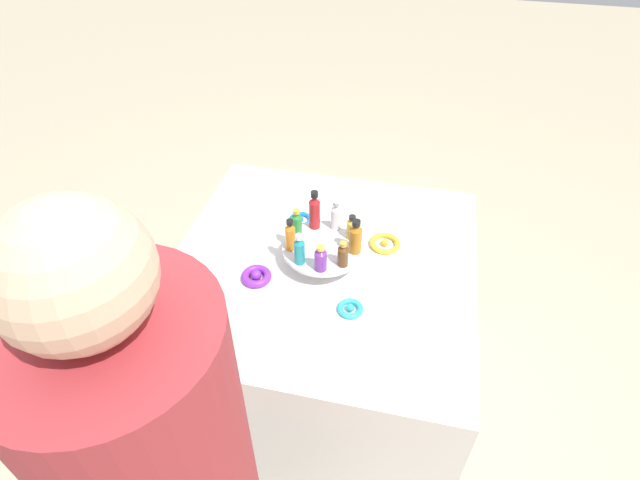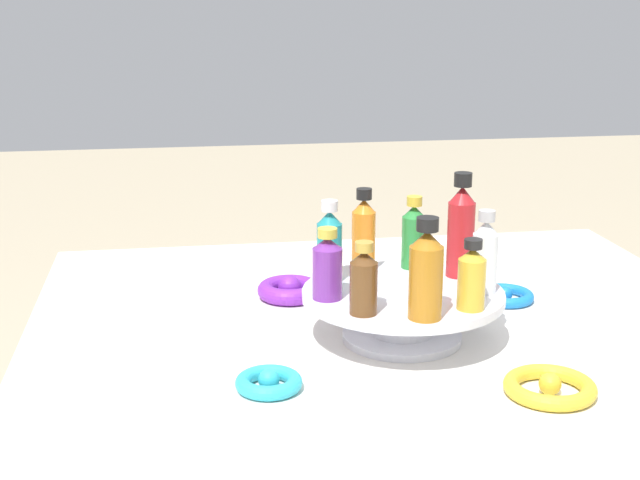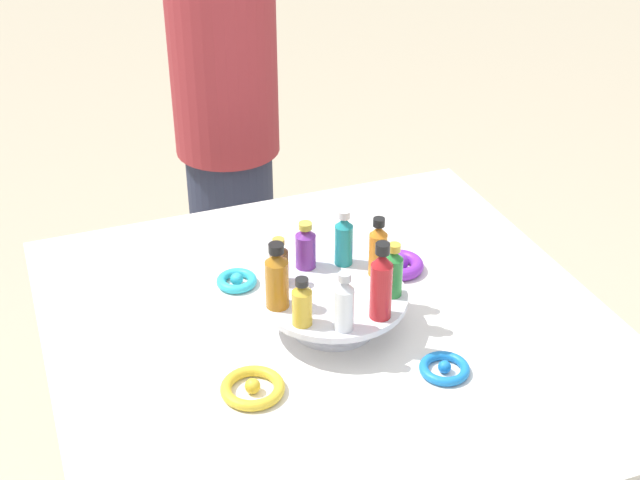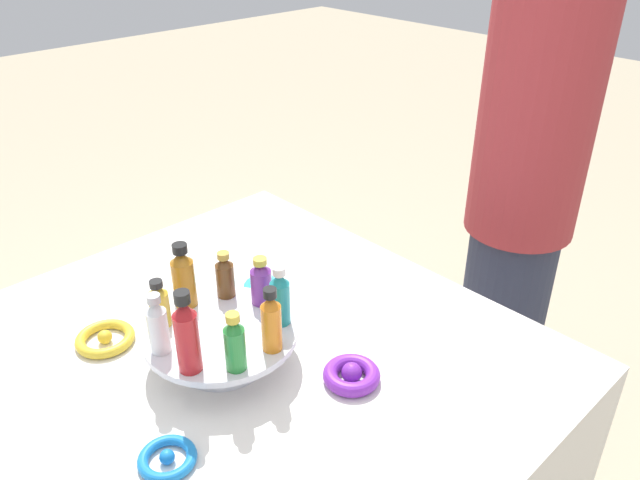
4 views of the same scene
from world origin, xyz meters
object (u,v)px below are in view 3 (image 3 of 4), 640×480
Objects in this scene: bottle_purple at (306,247)px; bottle_brown at (279,263)px; bottle_gold at (302,303)px; bottle_orange at (378,249)px; bottle_teal at (344,239)px; ribbon_bow_purple at (399,265)px; bottle_red at (381,284)px; ribbon_bow_gold at (253,388)px; ribbon_bow_teal at (237,281)px; display_stand at (333,304)px; bottle_amber at (276,277)px; person_figure at (226,101)px; bottle_clear at (344,303)px; ribbon_bow_blue at (444,368)px; bottle_green at (393,272)px.

bottle_purple is 1.02× the size of bottle_brown.
bottle_gold is 0.21m from bottle_orange.
ribbon_bow_purple is at bearing 15.42° from bottle_teal.
bottle_red is 1.29× the size of bottle_teal.
ribbon_bow_purple is (0.14, 0.04, -0.11)m from bottle_teal.
bottle_purple is 0.31m from ribbon_bow_gold.
bottle_orange is 0.30m from ribbon_bow_teal.
bottle_gold is 0.35m from ribbon_bow_purple.
ribbon_bow_teal is at bearing 168.46° from ribbon_bow_purple.
display_stand is 0.23m from ribbon_bow_teal.
bottle_amber is 0.18m from bottle_red.
bottle_teal is 0.07× the size of person_figure.
ribbon_bow_gold is (-0.11, -0.20, -0.10)m from bottle_brown.
bottle_orange reaches higher than ribbon_bow_gold.
bottle_clear is 0.94× the size of bottle_orange.
bottle_red is 1.24× the size of bottle_orange.
ribbon_bow_teal is (-0.04, 0.26, -0.10)m from bottle_gold.
ribbon_bow_teal is (-0.11, 0.09, -0.10)m from bottle_purple.
bottle_amber reaches higher than bottle_brown.
bottle_brown is at bearing 128.06° from ribbon_bow_blue.
person_figure is (-0.00, 0.81, -0.03)m from bottle_teal.
bottle_purple is at bearing 88.19° from bottle_clear.
bottle_green is at bearing 16.89° from ribbon_bow_gold.
bottle_clear is at bearing -91.81° from bottle_purple.
bottle_green reaches higher than bottle_gold.
display_stand is 0.23m from ribbon_bow_purple.
bottle_amber is at bearing -171.81° from bottle_orange.
ribbon_bow_blue is (0.07, -0.28, -0.11)m from bottle_teal.
bottle_teal is (0.16, 0.09, -0.01)m from bottle_amber.
bottle_orange is (0.12, 0.14, 0.00)m from bottle_clear.
bottle_purple is at bearing 48.19° from bottle_amber.
bottle_gold is at bearing -80.19° from ribbon_bow_teal.
bottle_amber is (-0.10, 0.00, 0.08)m from display_stand.
ribbon_bow_purple is (0.09, 0.09, -0.11)m from bottle_orange.
ribbon_bow_purple reaches higher than ribbon_bow_teal.
bottle_brown is 0.18m from bottle_clear.
ribbon_bow_blue is at bearing -75.72° from bottle_teal.
bottle_amber is at bearing 56.20° from ribbon_bow_gold.
bottle_teal is at bearing -29.44° from ribbon_bow_teal.
bottle_brown reaches higher than ribbon_bow_gold.
bottle_green is at bearing -11.81° from bottle_amber.
bottle_clear is 1.38× the size of ribbon_bow_teal.
display_stand is 0.14m from bottle_red.
bottle_red reaches higher than bottle_green.
bottle_purple reaches higher than ribbon_bow_purple.
bottle_gold is (-0.08, -0.06, 0.06)m from display_stand.
bottle_teal reaches higher than display_stand.
ribbon_bow_teal is 0.05× the size of person_figure.
ribbon_bow_purple is 1.13× the size of ribbon_bow_blue.
bottle_brown is 0.17m from ribbon_bow_teal.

